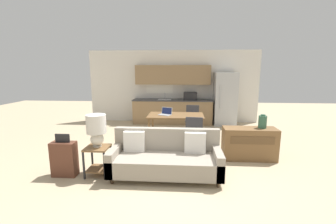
% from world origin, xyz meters
% --- Properties ---
extents(ground_plane, '(20.00, 20.00, 0.00)m').
position_xyz_m(ground_plane, '(0.00, 0.00, 0.00)').
color(ground_plane, tan).
extents(wall_back, '(6.40, 0.07, 2.70)m').
position_xyz_m(wall_back, '(-0.01, 4.63, 1.35)').
color(wall_back, silver).
rests_on(wall_back, ground_plane).
extents(kitchen_counter, '(2.93, 0.65, 2.15)m').
position_xyz_m(kitchen_counter, '(0.01, 4.33, 0.84)').
color(kitchen_counter, '#8E704C').
rests_on(kitchen_counter, ground_plane).
extents(refrigerator, '(0.78, 0.75, 1.89)m').
position_xyz_m(refrigerator, '(1.90, 4.22, 0.95)').
color(refrigerator, '#B7BABC').
rests_on(refrigerator, ground_plane).
extents(dining_table, '(1.49, 0.85, 0.77)m').
position_xyz_m(dining_table, '(0.20, 2.03, 0.71)').
color(dining_table, brown).
rests_on(dining_table, ground_plane).
extents(couch, '(2.05, 0.80, 0.86)m').
position_xyz_m(couch, '(0.08, 0.06, 0.33)').
color(couch, '#3D2D1E').
rests_on(couch, ground_plane).
extents(side_table, '(0.43, 0.43, 0.55)m').
position_xyz_m(side_table, '(-1.20, -0.04, 0.37)').
color(side_table, brown).
rests_on(side_table, ground_plane).
extents(table_lamp, '(0.36, 0.36, 0.61)m').
position_xyz_m(table_lamp, '(-1.21, -0.01, 0.92)').
color(table_lamp, silver).
rests_on(table_lamp, side_table).
extents(credenza, '(1.16, 0.44, 0.71)m').
position_xyz_m(credenza, '(1.88, 0.96, 0.36)').
color(credenza, brown).
rests_on(credenza, ground_plane).
extents(vase, '(0.18, 0.18, 0.30)m').
position_xyz_m(vase, '(2.15, 1.00, 0.85)').
color(vase, '#336047').
rests_on(vase, credenza).
extents(dining_chair_far_right, '(0.44, 0.44, 0.90)m').
position_xyz_m(dining_chair_far_right, '(0.69, 2.86, 0.51)').
color(dining_chair_far_right, '#38383D').
rests_on(dining_chair_far_right, ground_plane).
extents(dining_chair_near_right, '(0.46, 0.46, 0.90)m').
position_xyz_m(dining_chair_near_right, '(0.67, 1.28, 0.51)').
color(dining_chair_near_right, '#38383D').
rests_on(dining_chair_near_right, ground_plane).
extents(laptop, '(0.40, 0.36, 0.20)m').
position_xyz_m(laptop, '(-0.07, 2.02, 0.82)').
color(laptop, '#B7BABC').
rests_on(laptop, dining_table).
extents(suitcase, '(0.45, 0.22, 0.82)m').
position_xyz_m(suitcase, '(-1.82, -0.12, 0.34)').
color(suitcase, brown).
rests_on(suitcase, ground_plane).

